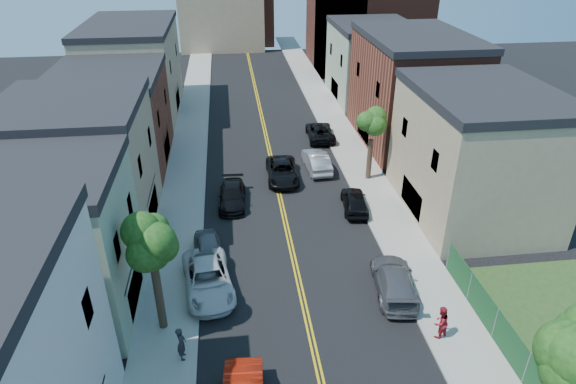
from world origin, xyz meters
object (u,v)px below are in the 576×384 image
object	(u,v)px
grey_car_right	(394,281)
dark_car_right_far	(320,132)
grey_car_left	(209,251)
white_pickup	(208,279)
black_suv_lane	(282,171)
pedestrian_left	(181,343)
black_car_right	(355,201)
pedestrian_right	(441,322)
black_car_left	(232,196)
silver_car_right	(317,161)

from	to	relation	value
grey_car_right	dark_car_right_far	bearing A→B (deg)	-81.95
grey_car_left	white_pickup	bearing A→B (deg)	-98.00
black_suv_lane	pedestrian_left	world-z (taller)	pedestrian_left
white_pickup	black_car_right	size ratio (longest dim) A/B	1.33
dark_car_right_far	pedestrian_right	distance (m)	28.11
pedestrian_left	grey_car_left	bearing A→B (deg)	-11.58
black_suv_lane	grey_car_left	bearing A→B (deg)	-117.45
black_car_right	grey_car_right	bearing A→B (deg)	96.17
grey_car_left	grey_car_right	xyz separation A→B (m)	(11.00, -4.53, 0.06)
black_car_left	black_suv_lane	size ratio (longest dim) A/B	0.89
silver_car_right	pedestrian_left	distance (m)	23.37
pedestrian_left	black_suv_lane	bearing A→B (deg)	-24.01
black_car_left	grey_car_right	bearing A→B (deg)	-48.37
white_pickup	pedestrian_left	size ratio (longest dim) A/B	3.11
pedestrian_right	pedestrian_left	bearing A→B (deg)	-25.13
grey_car_right	pedestrian_left	xyz separation A→B (m)	(-12.20, -3.80, 0.30)
grey_car_left	black_suv_lane	size ratio (longest dim) A/B	0.78
white_pickup	grey_car_left	world-z (taller)	white_pickup
white_pickup	black_suv_lane	size ratio (longest dim) A/B	1.06
grey_car_left	pedestrian_left	bearing A→B (deg)	-106.19
white_pickup	black_suv_lane	bearing A→B (deg)	58.84
black_car_left	silver_car_right	distance (m)	9.28
grey_car_left	grey_car_right	size ratio (longest dim) A/B	0.79
dark_car_right_far	pedestrian_right	size ratio (longest dim) A/B	2.86
grey_car_right	grey_car_left	bearing A→B (deg)	-14.50
white_pickup	pedestrian_right	world-z (taller)	pedestrian_right
pedestrian_right	dark_car_right_far	bearing A→B (deg)	-111.77
silver_car_right	pedestrian_right	bearing A→B (deg)	94.47
silver_car_right	dark_car_right_far	size ratio (longest dim) A/B	0.93
grey_car_right	black_suv_lane	xyz separation A→B (m)	(-4.94, 15.49, -0.03)
white_pickup	silver_car_right	world-z (taller)	silver_car_right
white_pickup	grey_car_right	size ratio (longest dim) A/B	1.07
grey_car_left	dark_car_right_far	bearing A→B (deg)	52.82
pedestrian_right	black_car_right	bearing A→B (deg)	-109.36
white_pickup	grey_car_right	world-z (taller)	white_pickup
white_pickup	black_suv_lane	world-z (taller)	white_pickup
black_car_right	pedestrian_right	size ratio (longest dim) A/B	2.32
grey_car_right	black_car_left	bearing A→B (deg)	-43.79
white_pickup	grey_car_right	bearing A→B (deg)	-15.50
grey_car_left	pedestrian_right	world-z (taller)	pedestrian_right
grey_car_right	dark_car_right_far	world-z (taller)	grey_car_right
white_pickup	black_car_left	world-z (taller)	white_pickup
dark_car_right_far	black_car_left	bearing A→B (deg)	55.28
pedestrian_right	silver_car_right	bearing A→B (deg)	-106.58
grey_car_left	dark_car_right_far	world-z (taller)	dark_car_right_far
pedestrian_left	dark_car_right_far	bearing A→B (deg)	-26.88
black_car_left	silver_car_right	size ratio (longest dim) A/B	0.98
black_car_right	black_suv_lane	xyz separation A→B (m)	(-4.94, 5.77, 0.02)
black_suv_lane	pedestrian_right	xyz separation A→B (m)	(6.14, -19.47, 0.34)
white_pickup	pedestrian_left	xyz separation A→B (m)	(-1.20, -5.31, 0.28)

